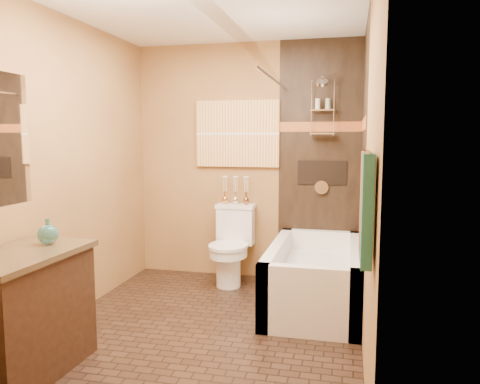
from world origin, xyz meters
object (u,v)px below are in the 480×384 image
(sunset_painting, at_px, (237,134))
(bathtub, at_px, (315,281))
(toilet, at_px, (231,245))
(vanity, at_px, (21,314))

(sunset_painting, height_order, bathtub, sunset_painting)
(sunset_painting, bearing_deg, bathtub, -38.98)
(bathtub, relative_size, toilet, 1.86)
(sunset_painting, xyz_separation_m, bathtub, (0.90, -0.73, -1.33))
(bathtub, bearing_deg, vanity, -135.65)
(sunset_painting, distance_m, bathtub, 1.76)
(toilet, distance_m, vanity, 2.30)
(sunset_painting, relative_size, bathtub, 0.60)
(sunset_painting, xyz_separation_m, toilet, (-0.00, -0.27, -1.14))
(toilet, relative_size, vanity, 0.87)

